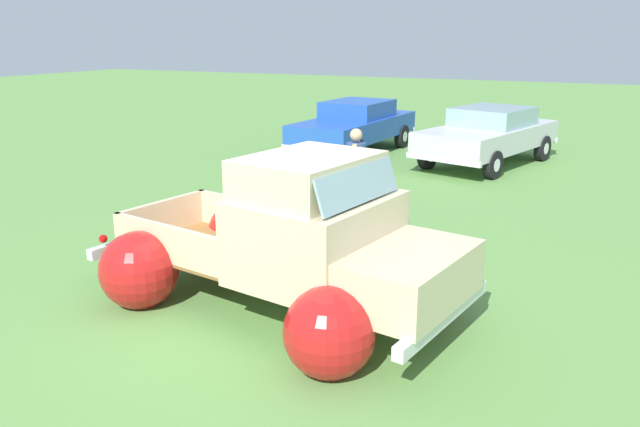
% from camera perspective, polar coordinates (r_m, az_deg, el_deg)
% --- Properties ---
extents(ground_plane, '(80.00, 80.00, 0.00)m').
position_cam_1_polar(ground_plane, '(7.75, -4.27, -8.30)').
color(ground_plane, '#609347').
extents(vintage_pickup_truck, '(4.87, 3.35, 1.96)m').
position_cam_1_polar(vintage_pickup_truck, '(7.24, -2.01, -3.60)').
color(vintage_pickup_truck, black).
rests_on(vintage_pickup_truck, ground).
extents(show_car_0, '(2.16, 4.72, 1.43)m').
position_cam_1_polar(show_car_0, '(17.36, 3.24, 8.13)').
color(show_car_0, black).
rests_on(show_car_0, ground).
extents(show_car_1, '(3.04, 4.81, 1.43)m').
position_cam_1_polar(show_car_1, '(16.32, 15.24, 7.08)').
color(show_car_1, black).
rests_on(show_car_1, ground).
extents(spectator_0, '(0.42, 0.53, 1.65)m').
position_cam_1_polar(spectator_0, '(10.83, 3.29, 4.07)').
color(spectator_0, black).
rests_on(spectator_0, ground).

